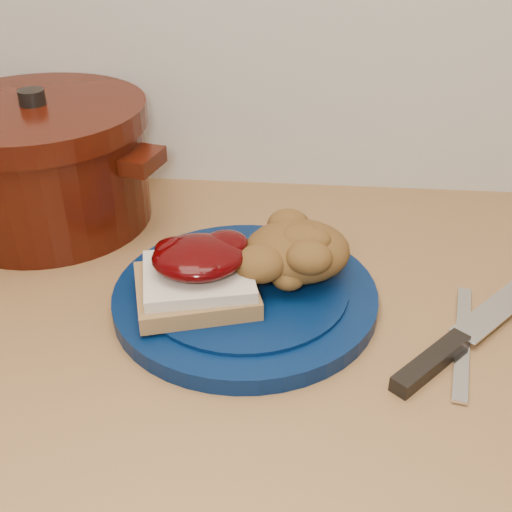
# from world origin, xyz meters

# --- Properties ---
(plate) EXTENTS (0.34, 0.34, 0.02)m
(plate) POSITION_xyz_m (-0.01, 1.49, 0.91)
(plate) COLOR #04173C
(plate) RESTS_ON wood_countertop
(sandwich) EXTENTS (0.15, 0.14, 0.06)m
(sandwich) POSITION_xyz_m (-0.05, 1.47, 0.95)
(sandwich) COLOR olive
(sandwich) RESTS_ON plate
(stuffing_mound) EXTENTS (0.13, 0.12, 0.06)m
(stuffing_mound) POSITION_xyz_m (0.05, 1.52, 0.95)
(stuffing_mound) COLOR brown
(stuffing_mound) RESTS_ON plate
(chef_knife) EXTENTS (0.21, 0.23, 0.02)m
(chef_knife) POSITION_xyz_m (0.21, 1.43, 0.91)
(chef_knife) COLOR black
(chef_knife) RESTS_ON wood_countertop
(butter_knife) EXTENTS (0.05, 0.18, 0.00)m
(butter_knife) POSITION_xyz_m (0.22, 1.44, 0.90)
(butter_knife) COLOR silver
(butter_knife) RESTS_ON wood_countertop
(dutch_oven) EXTENTS (0.34, 0.34, 0.18)m
(dutch_oven) POSITION_xyz_m (-0.29, 1.66, 0.98)
(dutch_oven) COLOR #330C05
(dutch_oven) RESTS_ON wood_countertop
(pepper_grinder) EXTENTS (0.07, 0.07, 0.14)m
(pepper_grinder) POSITION_xyz_m (-0.31, 1.67, 0.97)
(pepper_grinder) COLOR black
(pepper_grinder) RESTS_ON wood_countertop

